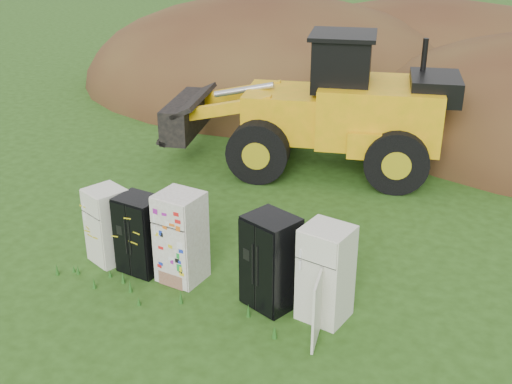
% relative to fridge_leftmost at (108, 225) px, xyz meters
% --- Properties ---
extents(ground, '(120.00, 120.00, 0.00)m').
position_rel_fridge_leftmost_xyz_m(ground, '(2.41, -0.03, -0.83)').
color(ground, '#234312').
rests_on(ground, ground).
extents(fridge_leftmost, '(0.94, 0.92, 1.66)m').
position_rel_fridge_leftmost_xyz_m(fridge_leftmost, '(0.00, 0.00, 0.00)').
color(fridge_leftmost, white).
rests_on(fridge_leftmost, ground).
extents(fridge_black_side, '(0.93, 0.77, 1.65)m').
position_rel_fridge_leftmost_xyz_m(fridge_black_side, '(0.84, -0.05, -0.00)').
color(fridge_black_side, black).
rests_on(fridge_black_side, ground).
extents(fridge_sticker, '(0.91, 0.85, 1.89)m').
position_rel_fridge_leftmost_xyz_m(fridge_sticker, '(1.79, 0.01, 0.12)').
color(fridge_sticker, white).
rests_on(fridge_sticker, ground).
extents(fridge_black_right, '(1.13, 1.04, 1.84)m').
position_rel_fridge_leftmost_xyz_m(fridge_black_right, '(3.78, -0.07, 0.09)').
color(fridge_black_right, black).
rests_on(fridge_black_right, ground).
extents(fridge_open_door, '(0.95, 0.90, 1.84)m').
position_rel_fridge_leftmost_xyz_m(fridge_open_door, '(4.85, -0.03, 0.09)').
color(fridge_open_door, white).
rests_on(fridge_open_door, ground).
extents(wheel_loader, '(8.60, 5.12, 3.89)m').
position_rel_fridge_leftmost_xyz_m(wheel_loader, '(1.79, 6.77, 1.12)').
color(wheel_loader, '#FBAB10').
rests_on(wheel_loader, ground).
extents(dirt_mound_left, '(16.69, 12.52, 7.50)m').
position_rel_fridge_leftmost_xyz_m(dirt_mound_left, '(-2.40, 14.28, -0.83)').
color(dirt_mound_left, '#402114').
rests_on(dirt_mound_left, ground).
extents(dirt_mound_back, '(17.57, 11.72, 6.88)m').
position_rel_fridge_leftmost_xyz_m(dirt_mound_back, '(3.53, 18.06, -0.83)').
color(dirt_mound_back, '#402114').
rests_on(dirt_mound_back, ground).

